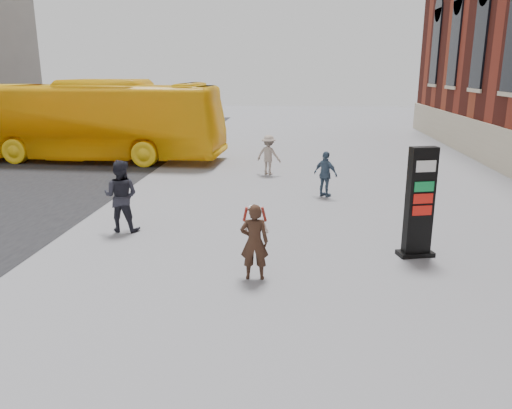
# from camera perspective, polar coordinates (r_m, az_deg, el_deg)

# --- Properties ---
(ground) EXTENTS (100.00, 100.00, 0.00)m
(ground) POSITION_cam_1_polar(r_m,az_deg,el_deg) (10.37, -1.30, -8.29)
(ground) COLOR #9E9EA3
(info_pylon) EXTENTS (0.88, 0.59, 2.51)m
(info_pylon) POSITION_cam_1_polar(r_m,az_deg,el_deg) (11.71, 18.20, 0.18)
(info_pylon) COLOR black
(info_pylon) RESTS_ON ground
(woman) EXTENTS (0.61, 0.56, 1.57)m
(woman) POSITION_cam_1_polar(r_m,az_deg,el_deg) (10.03, -0.19, -4.18)
(woman) COLOR #312215
(woman) RESTS_ON ground
(bus) EXTENTS (13.39, 3.73, 3.69)m
(bus) POSITION_cam_1_polar(r_m,az_deg,el_deg) (24.78, -19.43, 9.05)
(bus) COLOR yellow
(bus) RESTS_ON road
(pedestrian_a) EXTENTS (0.95, 0.75, 1.89)m
(pedestrian_a) POSITION_cam_1_polar(r_m,az_deg,el_deg) (13.46, -15.18, 0.96)
(pedestrian_a) COLOR #24242D
(pedestrian_a) RESTS_ON ground
(pedestrian_b) EXTENTS (1.18, 0.93, 1.59)m
(pedestrian_b) POSITION_cam_1_polar(r_m,az_deg,el_deg) (20.20, 1.45, 5.69)
(pedestrian_b) COLOR gray
(pedestrian_b) RESTS_ON ground
(pedestrian_c) EXTENTS (0.94, 0.84, 1.53)m
(pedestrian_c) POSITION_cam_1_polar(r_m,az_deg,el_deg) (16.76, 7.96, 3.45)
(pedestrian_c) COLOR #41576D
(pedestrian_c) RESTS_ON ground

